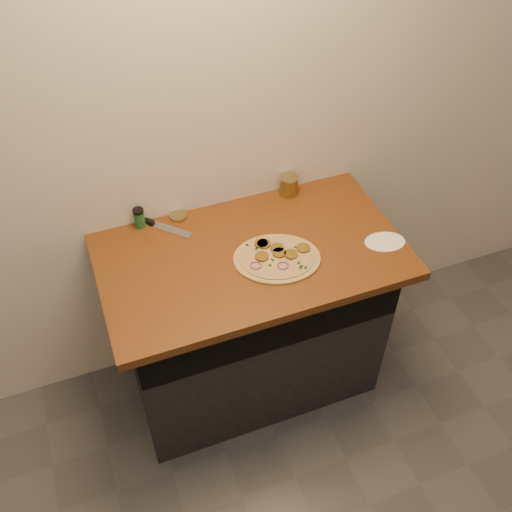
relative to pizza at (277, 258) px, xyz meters
name	(u,v)px	position (x,y,z in m)	size (l,w,h in m)	color
cabinet	(250,321)	(-0.08, 0.11, -0.48)	(1.10, 0.60, 0.86)	black
countertop	(251,255)	(-0.08, 0.08, -0.03)	(1.20, 0.70, 0.04)	brown
pizza	(277,258)	(0.00, 0.00, 0.00)	(0.41, 0.41, 0.02)	tan
chefs_knife	(155,224)	(-0.39, 0.36, 0.00)	(0.22, 0.22, 0.02)	#B7BAC1
mason_jar_lid	(178,216)	(-0.29, 0.38, 0.00)	(0.08, 0.08, 0.02)	#9D905B
salsa_jar	(289,185)	(0.20, 0.36, 0.04)	(0.08, 0.08, 0.09)	maroon
spice_shaker	(139,218)	(-0.45, 0.38, 0.04)	(0.04, 0.04, 0.09)	#1D5D26
flour_spill	(385,242)	(0.44, -0.06, -0.01)	(0.17, 0.17, 0.00)	white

